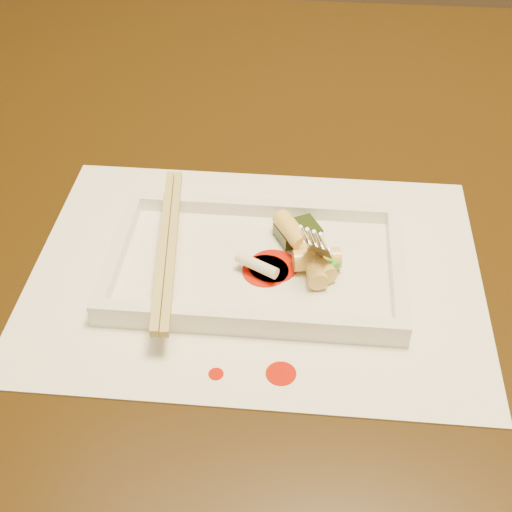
# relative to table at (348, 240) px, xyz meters

# --- Properties ---
(table) EXTENTS (1.40, 0.90, 0.75)m
(table) POSITION_rel_table_xyz_m (0.00, 0.00, 0.00)
(table) COLOR black
(table) RESTS_ON ground
(placemat) EXTENTS (0.40, 0.30, 0.00)m
(placemat) POSITION_rel_table_xyz_m (-0.09, -0.17, 0.10)
(placemat) COLOR white
(placemat) RESTS_ON table
(sauce_splatter_a) EXTENTS (0.02, 0.02, 0.00)m
(sauce_splatter_a) POSITION_rel_table_xyz_m (-0.06, -0.29, 0.10)
(sauce_splatter_a) COLOR #BE1605
(sauce_splatter_a) RESTS_ON placemat
(sauce_splatter_b) EXTENTS (0.01, 0.01, 0.00)m
(sauce_splatter_b) POSITION_rel_table_xyz_m (-0.11, -0.29, 0.10)
(sauce_splatter_b) COLOR #BE1605
(sauce_splatter_b) RESTS_ON placemat
(plate_base) EXTENTS (0.26, 0.16, 0.01)m
(plate_base) POSITION_rel_table_xyz_m (-0.09, -0.17, 0.11)
(plate_base) COLOR white
(plate_base) RESTS_ON placemat
(plate_rim_far) EXTENTS (0.26, 0.01, 0.01)m
(plate_rim_far) POSITION_rel_table_xyz_m (-0.09, -0.10, 0.12)
(plate_rim_far) COLOR white
(plate_rim_far) RESTS_ON plate_base
(plate_rim_near) EXTENTS (0.26, 0.01, 0.01)m
(plate_rim_near) POSITION_rel_table_xyz_m (-0.09, -0.25, 0.12)
(plate_rim_near) COLOR white
(plate_rim_near) RESTS_ON plate_base
(plate_rim_left) EXTENTS (0.01, 0.14, 0.01)m
(plate_rim_left) POSITION_rel_table_xyz_m (-0.22, -0.17, 0.12)
(plate_rim_left) COLOR white
(plate_rim_left) RESTS_ON plate_base
(plate_rim_right) EXTENTS (0.01, 0.14, 0.01)m
(plate_rim_right) POSITION_rel_table_xyz_m (0.03, -0.17, 0.12)
(plate_rim_right) COLOR white
(plate_rim_right) RESTS_ON plate_base
(veg_piece) EXTENTS (0.05, 0.04, 0.01)m
(veg_piece) POSITION_rel_table_xyz_m (-0.06, -0.13, 0.12)
(veg_piece) COLOR black
(veg_piece) RESTS_ON plate_base
(scallion_white) EXTENTS (0.04, 0.03, 0.01)m
(scallion_white) POSITION_rel_table_xyz_m (-0.09, -0.19, 0.12)
(scallion_white) COLOR #EAEACC
(scallion_white) RESTS_ON plate_base
(scallion_green) EXTENTS (0.06, 0.07, 0.01)m
(scallion_green) POSITION_rel_table_xyz_m (-0.05, -0.15, 0.12)
(scallion_green) COLOR #2A9818
(scallion_green) RESTS_ON plate_base
(chopstick_a) EXTENTS (0.03, 0.21, 0.01)m
(chopstick_a) POSITION_rel_table_xyz_m (-0.17, -0.17, 0.13)
(chopstick_a) COLOR tan
(chopstick_a) RESTS_ON plate_rim_near
(chopstick_b) EXTENTS (0.03, 0.21, 0.01)m
(chopstick_b) POSITION_rel_table_xyz_m (-0.17, -0.17, 0.13)
(chopstick_b) COLOR tan
(chopstick_b) RESTS_ON plate_rim_near
(fork) EXTENTS (0.09, 0.10, 0.14)m
(fork) POSITION_rel_table_xyz_m (-0.02, -0.16, 0.18)
(fork) COLOR silver
(fork) RESTS_ON plate_base
(sauce_blob_0) EXTENTS (0.04, 0.04, 0.00)m
(sauce_blob_0) POSITION_rel_table_xyz_m (-0.08, -0.18, 0.11)
(sauce_blob_0) COLOR #BE1605
(sauce_blob_0) RESTS_ON plate_base
(sauce_blob_1) EXTENTS (0.04, 0.04, 0.00)m
(sauce_blob_1) POSITION_rel_table_xyz_m (-0.08, -0.18, 0.11)
(sauce_blob_1) COLOR #BE1605
(sauce_blob_1) RESTS_ON plate_base
(rice_cake_0) EXTENTS (0.02, 0.04, 0.02)m
(rice_cake_0) POSITION_rel_table_xyz_m (-0.04, -0.18, 0.12)
(rice_cake_0) COLOR #F6DC73
(rice_cake_0) RESTS_ON plate_base
(rice_cake_1) EXTENTS (0.04, 0.04, 0.02)m
(rice_cake_1) POSITION_rel_table_xyz_m (-0.04, -0.18, 0.12)
(rice_cake_1) COLOR #F6DC73
(rice_cake_1) RESTS_ON plate_base
(rice_cake_2) EXTENTS (0.04, 0.05, 0.02)m
(rice_cake_2) POSITION_rel_table_xyz_m (-0.06, -0.14, 0.13)
(rice_cake_2) COLOR #F6DC73
(rice_cake_2) RESTS_ON plate_base
(rice_cake_3) EXTENTS (0.04, 0.03, 0.02)m
(rice_cake_3) POSITION_rel_table_xyz_m (-0.04, -0.17, 0.12)
(rice_cake_3) COLOR #F6DC73
(rice_cake_3) RESTS_ON plate_base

